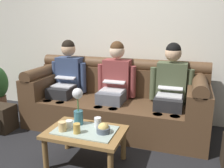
# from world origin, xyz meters

# --- Properties ---
(back_wall_patterned) EXTENTS (6.00, 0.12, 2.90)m
(back_wall_patterned) POSITION_xyz_m (0.00, 1.70, 1.45)
(back_wall_patterned) COLOR silver
(back_wall_patterned) RESTS_ON ground_plane
(couch) EXTENTS (2.49, 0.88, 0.96)m
(couch) POSITION_xyz_m (0.00, 1.17, 0.37)
(couch) COLOR #513823
(couch) RESTS_ON ground_plane
(person_left) EXTENTS (0.56, 0.67, 1.22)m
(person_left) POSITION_xyz_m (-0.75, 1.16, 0.66)
(person_left) COLOR #232326
(person_left) RESTS_ON ground_plane
(person_middle) EXTENTS (0.56, 0.67, 1.22)m
(person_middle) POSITION_xyz_m (0.00, 1.17, 0.66)
(person_middle) COLOR #595B66
(person_middle) RESTS_ON ground_plane
(person_right) EXTENTS (0.56, 0.67, 1.22)m
(person_right) POSITION_xyz_m (0.75, 1.17, 0.66)
(person_right) COLOR #232326
(person_right) RESTS_ON ground_plane
(coffee_table) EXTENTS (0.80, 0.54, 0.40)m
(coffee_table) POSITION_xyz_m (0.00, 0.18, 0.33)
(coffee_table) COLOR olive
(coffee_table) RESTS_ON ground_plane
(flower_vase) EXTENTS (0.11, 0.11, 0.41)m
(flower_vase) POSITION_xyz_m (-0.12, 0.28, 0.61)
(flower_vase) COLOR #336672
(flower_vase) RESTS_ON coffee_table
(snack_bowl) EXTENTS (0.14, 0.14, 0.11)m
(snack_bowl) POSITION_xyz_m (0.20, 0.17, 0.44)
(snack_bowl) COLOR #4C5666
(snack_bowl) RESTS_ON coffee_table
(cup_near_left) EXTENTS (0.07, 0.07, 0.10)m
(cup_near_left) POSITION_xyz_m (-0.05, 0.08, 0.45)
(cup_near_left) COLOR gold
(cup_near_left) RESTS_ON coffee_table
(cup_near_right) EXTENTS (0.07, 0.07, 0.08)m
(cup_near_right) POSITION_xyz_m (-0.18, 0.17, 0.43)
(cup_near_right) COLOR white
(cup_near_right) RESTS_ON coffee_table
(cup_far_center) EXTENTS (0.08, 0.08, 0.10)m
(cup_far_center) POSITION_xyz_m (-0.21, 0.08, 0.45)
(cup_far_center) COLOR #DBB77A
(cup_far_center) RESTS_ON coffee_table
(cup_far_left) EXTENTS (0.07, 0.07, 0.11)m
(cup_far_left) POSITION_xyz_m (0.10, 0.28, 0.45)
(cup_far_left) COLOR silver
(cup_far_left) RESTS_ON coffee_table
(backpack_left) EXTENTS (0.30, 0.32, 0.36)m
(backpack_left) POSITION_xyz_m (-1.44, 0.54, 0.18)
(backpack_left) COLOR #2D2319
(backpack_left) RESTS_ON ground_plane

